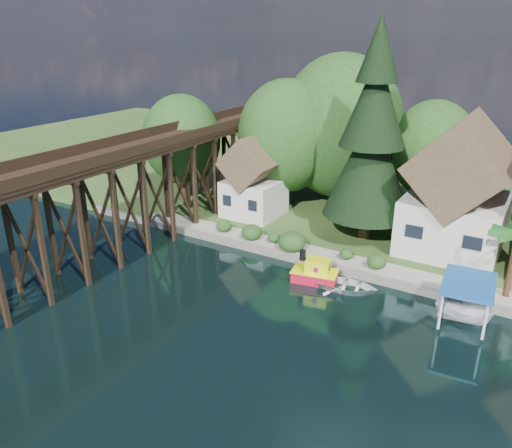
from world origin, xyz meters
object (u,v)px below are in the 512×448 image
object	(u,v)px
tugboat	(315,273)
boat_white_a	(348,285)
conifer	(372,138)
shed	(254,182)
house_left	(457,195)
trestle_bridge	(145,183)
boat_canopy	(465,305)

from	to	relation	value
tugboat	boat_white_a	bearing A→B (deg)	0.14
conifer	boat_white_a	distance (m)	12.45
shed	boat_white_a	world-z (taller)	shed
house_left	conifer	xyz separation A→B (m)	(-6.86, -1.48, 4.05)
shed	tugboat	distance (m)	13.99
conifer	tugboat	distance (m)	12.11
conifer	boat_white_a	world-z (taller)	conifer
shed	boat_white_a	distance (m)	16.06
trestle_bridge	tugboat	distance (m)	16.26
trestle_bridge	shed	xyz separation A→B (m)	(5.00, 9.33, -1.52)
conifer	boat_white_a	xyz separation A→B (m)	(1.99, -8.63, -8.75)
boat_canopy	house_left	bearing A→B (deg)	106.01
shed	tugboat	bearing A→B (deg)	-39.16
boat_white_a	boat_canopy	size ratio (longest dim) A/B	0.91
trestle_bridge	tugboat	world-z (taller)	trestle_bridge
boat_white_a	boat_canopy	bearing A→B (deg)	-100.45
house_left	boat_canopy	distance (m)	11.34
trestle_bridge	boat_canopy	xyz separation A→B (m)	(25.93, 0.60, -4.13)
tugboat	boat_canopy	size ratio (longest dim) A/B	0.77
trestle_bridge	conifer	distance (m)	19.04
trestle_bridge	shed	size ratio (longest dim) A/B	5.63
house_left	conifer	bearing A→B (deg)	-167.85
shed	boat_white_a	bearing A→B (deg)	-33.26
tugboat	house_left	bearing A→B (deg)	53.72
tugboat	boat_white_a	size ratio (longest dim) A/B	0.85
trestle_bridge	shed	world-z (taller)	trestle_bridge
shed	conifer	xyz separation A→B (m)	(11.14, 0.02, 5.37)
house_left	boat_white_a	bearing A→B (deg)	-115.75
house_left	shed	size ratio (longest dim) A/B	1.40
boat_canopy	boat_white_a	bearing A→B (deg)	179.13
house_left	tugboat	world-z (taller)	house_left
tugboat	boat_canopy	distance (m)	10.37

